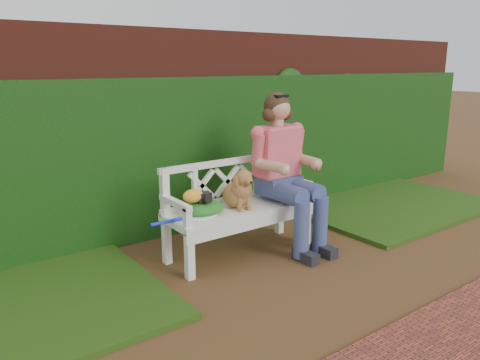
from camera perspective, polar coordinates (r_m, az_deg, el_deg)
ground at (r=4.28m, az=7.40°, el=-11.49°), size 60.00×60.00×0.00m
brick_wall at (r=5.44m, az=-6.25°, el=6.13°), size 10.00×0.30×2.20m
ivy_hedge at (r=5.30m, az=-4.98°, el=3.20°), size 10.00×0.18×1.70m
grass_right at (r=6.54m, az=17.21°, el=-2.74°), size 2.60×2.00×0.05m
garden_bench at (r=4.64m, az=0.00°, el=-6.13°), size 1.61×0.69×0.48m
seated_woman at (r=4.77m, az=4.99°, el=1.50°), size 0.99×1.11×1.62m
dog at (r=4.48m, az=-0.28°, el=-0.95°), size 0.31×0.39×0.40m
tennis_racket at (r=4.27m, az=-5.43°, el=-4.33°), size 0.74×0.45×0.03m
green_bag at (r=4.32m, az=-4.47°, el=-3.39°), size 0.48×0.42×0.14m
camera_item at (r=4.26m, az=-4.44°, el=-2.07°), size 0.14×0.11×0.08m
baseball_glove at (r=4.23m, az=-5.73°, el=-1.94°), size 0.23×0.20×0.12m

